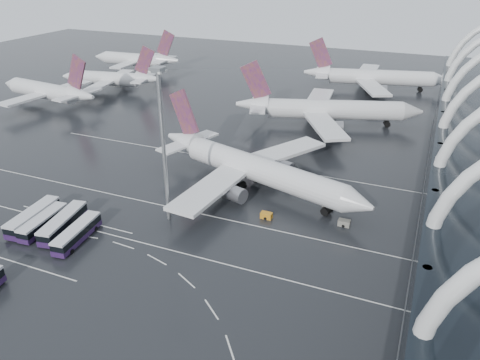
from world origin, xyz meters
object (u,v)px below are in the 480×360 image
at_px(jet_remote_west, 49,92).
at_px(bus_row_near_d, 77,233).
at_px(jet_remote_far, 137,60).
at_px(gse_cart_belly_c, 266,215).
at_px(jet_remote_mid, 112,79).
at_px(airliner_gate_b, 325,110).
at_px(bus_row_near_a, 33,217).
at_px(bus_row_near_b, 43,222).
at_px(gse_cart_belly_d, 344,223).
at_px(bus_row_near_c, 63,223).
at_px(airliner_gate_c, 372,78).
at_px(floodlight_mast, 162,129).
at_px(gse_cart_belly_b, 328,204).
at_px(airliner_main, 253,168).
at_px(gse_cart_belly_e, 324,185).

bearing_deg(jet_remote_west, bus_row_near_d, 142.88).
xyz_separation_m(jet_remote_far, gse_cart_belly_c, (100.76, -102.91, -4.26)).
relative_size(jet_remote_mid, bus_row_near_d, 3.24).
relative_size(airliner_gate_b, bus_row_near_a, 4.17).
distance_m(bus_row_near_b, gse_cart_belly_d, 59.61).
xyz_separation_m(jet_remote_mid, bus_row_near_b, (50.88, -90.68, -3.01)).
distance_m(bus_row_near_c, gse_cart_belly_d, 55.47).
bearing_deg(jet_remote_far, bus_row_near_b, 112.89).
bearing_deg(airliner_gate_c, bus_row_near_c, -119.73).
bearing_deg(jet_remote_mid, floodlight_mast, 122.01).
bearing_deg(gse_cart_belly_b, bus_row_near_d, -141.97).
bearing_deg(bus_row_near_d, gse_cart_belly_b, -58.71).
bearing_deg(floodlight_mast, bus_row_near_c, -143.40).
relative_size(airliner_gate_c, gse_cart_belly_c, 23.60).
distance_m(airliner_main, bus_row_near_a, 47.44).
height_order(jet_remote_far, gse_cart_belly_d, jet_remote_far).
xyz_separation_m(bus_row_near_b, bus_row_near_d, (8.93, -0.69, 0.05)).
bearing_deg(airliner_gate_c, gse_cart_belly_d, -97.04).
bearing_deg(bus_row_near_b, jet_remote_mid, 23.99).
bearing_deg(airliner_gate_b, gse_cart_belly_d, -90.29).
relative_size(airliner_main, jet_remote_far, 1.31).
distance_m(airliner_gate_c, gse_cart_belly_d, 107.48).
xyz_separation_m(jet_remote_far, bus_row_near_c, (65.84, -123.07, -3.10)).
xyz_separation_m(airliner_main, gse_cart_belly_e, (15.41, 6.50, -4.37)).
bearing_deg(gse_cart_belly_e, jet_remote_far, 142.08).
relative_size(jet_remote_west, gse_cart_belly_d, 19.24).
height_order(bus_row_near_b, floodlight_mast, floodlight_mast).
xyz_separation_m(airliner_main, bus_row_near_a, (-34.19, -32.75, -3.11)).
relative_size(airliner_main, airliner_gate_b, 1.00).
relative_size(bus_row_near_d, gse_cart_belly_d, 5.41).
distance_m(bus_row_near_b, floodlight_mast, 30.33).
bearing_deg(gse_cart_belly_e, bus_row_near_d, -132.94).
xyz_separation_m(airliner_gate_c, jet_remote_far, (-104.85, -7.18, -0.07)).
distance_m(airliner_gate_c, gse_cart_belly_c, 110.25).
distance_m(airliner_main, gse_cart_belly_c, 14.99).
xyz_separation_m(jet_remote_west, gse_cart_belly_e, (105.46, -25.43, -4.55)).
xyz_separation_m(gse_cart_belly_d, gse_cart_belly_e, (-7.79, 15.23, -0.09)).
height_order(airliner_main, gse_cart_belly_b, airliner_main).
xyz_separation_m(airliner_main, jet_remote_west, (-90.05, 31.92, 0.19)).
bearing_deg(airliner_gate_b, gse_cart_belly_c, -105.03).
xyz_separation_m(bus_row_near_b, floodlight_mast, (20.54, 13.29, 17.93)).
xyz_separation_m(airliner_main, airliner_gate_b, (4.75, 49.32, 0.12)).
height_order(airliner_main, gse_cart_belly_d, airliner_main).
bearing_deg(jet_remote_mid, gse_cart_belly_b, 138.65).
bearing_deg(gse_cart_belly_c, bus_row_near_c, -150.00).
xyz_separation_m(airliner_gate_b, jet_remote_mid, (-86.76, 8.13, -0.39)).
relative_size(jet_remote_mid, jet_remote_far, 0.95).
bearing_deg(jet_remote_west, airliner_gate_c, -140.02).
relative_size(airliner_main, jet_remote_west, 1.25).
distance_m(airliner_main, gse_cart_belly_b, 19.07).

